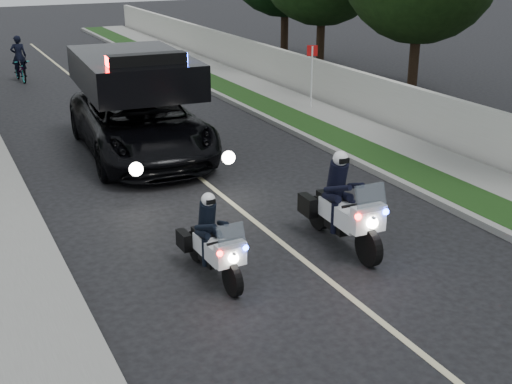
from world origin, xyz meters
TOP-DOWN VIEW (x-y plane):
  - ground at (0.00, 0.00)m, footprint 120.00×120.00m
  - curb_right at (4.10, 10.00)m, footprint 0.20×60.00m
  - grass_verge at (4.80, 10.00)m, footprint 1.20×60.00m
  - sidewalk_right at (6.10, 10.00)m, footprint 1.40×60.00m
  - property_wall at (7.10, 10.00)m, footprint 0.22×60.00m
  - curb_left at (-4.10, 10.00)m, footprint 0.20×60.00m
  - lane_marking at (0.00, 10.00)m, footprint 0.12×50.00m
  - police_moto_left at (-1.73, 4.23)m, footprint 0.69×1.82m
  - police_moto_right at (0.98, 4.31)m, footprint 0.85×2.22m
  - police_suv at (-0.70, 11.67)m, footprint 3.42×6.65m
  - bicycle at (-2.10, 23.91)m, footprint 0.74×1.76m
  - cyclist at (-2.10, 23.91)m, footprint 0.65×0.48m
  - sign_post at (6.00, 13.85)m, footprint 0.48×0.48m
  - tree_right_c at (10.38, 13.92)m, footprint 6.05×6.05m
  - tree_right_d at (10.09, 19.93)m, footprint 5.90×5.90m
  - tree_right_e at (10.09, 23.21)m, footprint 6.19×6.19m

SIDE VIEW (x-z plane):
  - ground at x=0.00m, z-range 0.00..0.00m
  - police_moto_left at x=-1.73m, z-range -0.76..0.76m
  - police_moto_right at x=0.98m, z-range -0.93..0.93m
  - police_suv at x=-0.70m, z-range -1.57..1.57m
  - bicycle at x=-2.10m, z-range -0.45..0.45m
  - cyclist at x=-2.10m, z-range -0.85..0.85m
  - sign_post at x=6.00m, z-range -1.17..1.17m
  - tree_right_c at x=10.38m, z-range -4.71..4.71m
  - tree_right_d at x=10.09m, z-range -4.76..4.76m
  - tree_right_e at x=10.09m, z-range -4.90..4.90m
  - lane_marking at x=0.00m, z-range 0.00..0.01m
  - curb_right at x=4.10m, z-range 0.00..0.15m
  - curb_left at x=-4.10m, z-range 0.00..0.15m
  - grass_verge at x=4.80m, z-range 0.00..0.16m
  - sidewalk_right at x=6.10m, z-range 0.00..0.16m
  - property_wall at x=7.10m, z-range 0.00..1.50m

